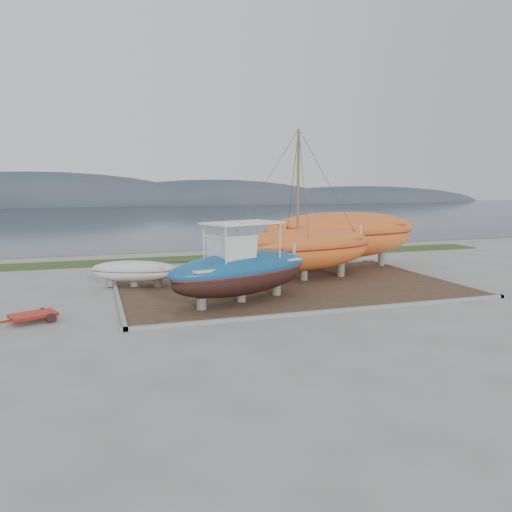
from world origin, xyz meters
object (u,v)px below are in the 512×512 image
object	(u,v)px
white_dinghy	(134,274)
orange_bare_hull	(341,241)
blue_caique	(241,262)
orange_sailboat	(305,206)
red_trailer	(33,318)

from	to	relation	value
white_dinghy	orange_bare_hull	xyz separation A→B (m)	(13.61, 1.83, 1.14)
blue_caique	orange_sailboat	bearing A→B (deg)	17.29
white_dinghy	red_trailer	world-z (taller)	white_dinghy
red_trailer	orange_bare_hull	bearing A→B (deg)	1.38
white_dinghy	red_trailer	xyz separation A→B (m)	(-4.53, -5.85, -0.56)
white_dinghy	orange_bare_hull	size ratio (longest dim) A/B	0.41
orange_bare_hull	blue_caique	bearing A→B (deg)	-144.41
red_trailer	orange_sailboat	bearing A→B (deg)	-3.43
white_dinghy	orange_sailboat	world-z (taller)	orange_sailboat
blue_caique	white_dinghy	distance (m)	7.08
orange_sailboat	red_trailer	distance (m)	15.44
orange_sailboat	orange_bare_hull	world-z (taller)	orange_sailboat
blue_caique	orange_bare_hull	xyz separation A→B (m)	(9.06, 7.12, -0.07)
blue_caique	white_dinghy	xyz separation A→B (m)	(-4.56, 5.29, -1.21)
red_trailer	white_dinghy	bearing A→B (deg)	30.69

